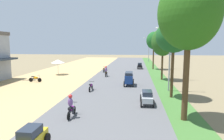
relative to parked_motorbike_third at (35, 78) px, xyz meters
The scene contains 18 objects.
parked_motorbike_third is the anchor object (origin of this frame).
vendor_umbrella 6.89m from the parked_motorbike_third, 85.29° to the left, with size 2.20×2.20×2.52m.
median_tree_nearest 21.43m from the parked_motorbike_third, 34.50° to the right, with size 3.96×3.96×9.49m.
median_tree_second 18.66m from the parked_motorbike_third, 18.67° to the right, with size 3.29×3.29×7.39m.
median_tree_third 18.34m from the parked_motorbike_third, 12.82° to the left, with size 3.22×3.22×7.39m.
median_tree_fourth 23.86m from the parked_motorbike_third, 43.13° to the left, with size 2.95×2.95×7.55m.
streetlamp_near 17.74m from the parked_motorbike_third, 10.01° to the right, with size 3.16×0.20×7.04m.
streetlamp_mid 37.73m from the parked_motorbike_third, 62.90° to the left, with size 3.16×0.20×7.08m.
utility_pole_near 26.19m from the parked_motorbike_third, 42.47° to the left, with size 1.80×0.20×9.00m.
utility_pole_far 19.65m from the parked_motorbike_third, 12.21° to the left, with size 1.80×0.20×8.54m.
car_hatchback_yellow 18.75m from the parked_motorbike_third, 62.65° to the right, with size 1.04×2.00×1.23m.
car_sedan_silver 16.74m from the parked_motorbike_third, 30.15° to the right, with size 1.10×2.26×1.19m.
car_van_blue 12.71m from the parked_motorbike_third, ahead, with size 1.19×2.41×1.67m.
car_hatchback_black 21.45m from the parked_motorbike_third, 48.25° to the left, with size 1.04×2.00×1.23m.
motorbike_foreground_rider 15.06m from the parked_motorbike_third, 53.09° to the right, with size 0.54×1.80×1.66m.
motorbike_ahead_second 9.49m from the parked_motorbike_third, 24.95° to the right, with size 0.54×1.80×0.94m.
motorbike_ahead_third 10.46m from the parked_motorbike_third, 32.16° to the left, with size 0.54×1.80×1.66m.
motorbike_ahead_fourth 12.99m from the parked_motorbike_third, 53.61° to the left, with size 0.54×1.80×0.94m.
Camera 1 is at (2.20, -4.28, 5.19)m, focal length 31.83 mm.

